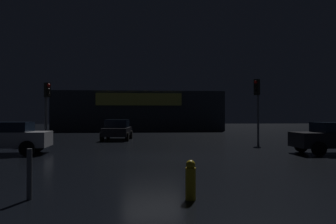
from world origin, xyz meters
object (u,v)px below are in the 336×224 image
(store_building, at_px, (139,111))
(traffic_signal_opposite, at_px, (257,97))
(car_far, at_px, (117,129))
(fire_hydrant, at_px, (191,180))
(traffic_signal_main, at_px, (47,101))
(car_crossing, at_px, (2,137))

(store_building, relative_size, traffic_signal_opposite, 4.83)
(car_far, distance_m, fire_hydrant, 18.50)
(store_building, xyz_separation_m, car_far, (-1.60, -17.63, -1.53))
(traffic_signal_opposite, xyz_separation_m, fire_hydrant, (-6.41, -14.21, -2.54))
(traffic_signal_main, height_order, car_crossing, traffic_signal_main)
(store_building, bearing_deg, traffic_signal_opposite, -71.10)
(store_building, relative_size, car_crossing, 4.52)
(fire_hydrant, bearing_deg, car_far, 98.19)
(store_building, xyz_separation_m, fire_hydrant, (1.03, -35.94, -1.89))
(store_building, xyz_separation_m, car_crossing, (-6.33, -26.58, -1.52))
(traffic_signal_opposite, bearing_deg, fire_hydrant, -114.27)
(traffic_signal_main, bearing_deg, traffic_signal_opposite, -1.40)
(store_building, height_order, car_crossing, store_building)
(store_building, distance_m, traffic_signal_opposite, 22.98)
(traffic_signal_main, bearing_deg, store_building, 75.25)
(traffic_signal_main, bearing_deg, car_far, 43.14)
(car_far, bearing_deg, fire_hydrant, -81.81)
(store_building, height_order, traffic_signal_main, store_building)
(traffic_signal_opposite, height_order, car_far, traffic_signal_opposite)
(traffic_signal_main, height_order, car_far, traffic_signal_main)
(traffic_signal_main, distance_m, fire_hydrant, 16.14)
(traffic_signal_main, distance_m, car_far, 5.84)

